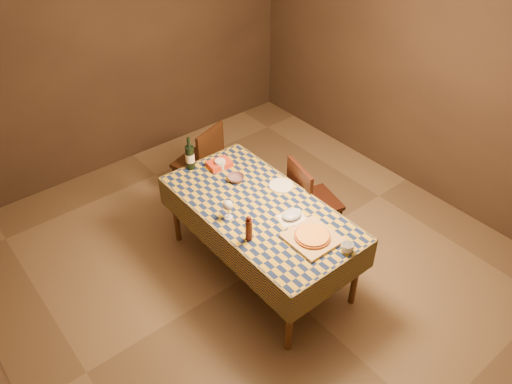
# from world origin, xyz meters

# --- Properties ---
(room) EXTENTS (5.00, 5.10, 2.70)m
(room) POSITION_xyz_m (0.00, 0.00, 1.35)
(room) COLOR brown
(room) RESTS_ON ground
(dining_table) EXTENTS (0.94, 1.84, 0.77)m
(dining_table) POSITION_xyz_m (0.00, 0.00, 0.69)
(dining_table) COLOR brown
(dining_table) RESTS_ON ground
(cutting_board) EXTENTS (0.38, 0.38, 0.02)m
(cutting_board) POSITION_xyz_m (0.07, -0.58, 0.78)
(cutting_board) COLOR tan
(cutting_board) RESTS_ON dining_table
(pizza) EXTENTS (0.35, 0.35, 0.03)m
(pizza) POSITION_xyz_m (0.07, -0.58, 0.81)
(pizza) COLOR #9D4B1A
(pizza) RESTS_ON cutting_board
(pepper_mill) EXTENTS (0.07, 0.07, 0.24)m
(pepper_mill) POSITION_xyz_m (-0.32, -0.26, 0.88)
(pepper_mill) COLOR #4E1C12
(pepper_mill) RESTS_ON dining_table
(bowl) EXTENTS (0.19, 0.19, 0.05)m
(bowl) POSITION_xyz_m (0.07, 0.43, 0.79)
(bowl) COLOR #624652
(bowl) RESTS_ON dining_table
(wine_glass) EXTENTS (0.10, 0.10, 0.18)m
(wine_glass) POSITION_xyz_m (-0.29, 0.06, 0.90)
(wine_glass) COLOR silver
(wine_glass) RESTS_ON dining_table
(wine_bottle) EXTENTS (0.10, 0.10, 0.34)m
(wine_bottle) POSITION_xyz_m (-0.14, 0.86, 0.90)
(wine_bottle) COLOR black
(wine_bottle) RESTS_ON dining_table
(deli_tub) EXTENTS (0.11, 0.11, 0.09)m
(deli_tub) POSITION_xyz_m (0.08, 0.68, 0.81)
(deli_tub) COLOR silver
(deli_tub) RESTS_ON dining_table
(takeout_container) EXTENTS (0.24, 0.18, 0.06)m
(takeout_container) POSITION_xyz_m (0.08, 0.71, 0.80)
(takeout_container) COLOR #BA3318
(takeout_container) RESTS_ON dining_table
(white_plate) EXTENTS (0.30, 0.30, 0.01)m
(white_plate) POSITION_xyz_m (0.34, 0.10, 0.78)
(white_plate) COLOR silver
(white_plate) RESTS_ON dining_table
(tumbler) EXTENTS (0.11, 0.11, 0.08)m
(tumbler) POSITION_xyz_m (0.18, -0.85, 0.81)
(tumbler) COLOR silver
(tumbler) RESTS_ON dining_table
(flour_patch) EXTENTS (0.27, 0.23, 0.00)m
(flour_patch) POSITION_xyz_m (0.11, -0.29, 0.77)
(flour_patch) COLOR silver
(flour_patch) RESTS_ON dining_table
(flour_bag) EXTENTS (0.22, 0.18, 0.05)m
(flour_bag) POSITION_xyz_m (0.12, -0.28, 0.80)
(flour_bag) COLOR #A3B5D0
(flour_bag) RESTS_ON dining_table
(chair_far) EXTENTS (0.53, 0.54, 0.93)m
(chair_far) POSITION_xyz_m (0.22, 1.21, 0.52)
(chair_far) COLOR black
(chair_far) RESTS_ON ground
(chair_right) EXTENTS (0.51, 0.51, 0.93)m
(chair_right) POSITION_xyz_m (0.63, 0.02, 0.52)
(chair_right) COLOR black
(chair_right) RESTS_ON ground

